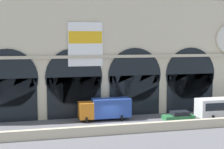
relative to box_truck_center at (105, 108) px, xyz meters
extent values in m
plane|color=slate|center=(0.47, -2.79, -1.70)|extent=(200.00, 200.00, 0.00)
cube|color=beige|center=(0.47, -7.37, -1.10)|extent=(90.00, 0.70, 1.19)
cube|color=beige|center=(0.47, 4.27, 7.26)|extent=(48.50, 4.11, 17.91)
cube|color=black|center=(-13.52, 2.16, 1.38)|extent=(7.97, 0.20, 6.16)
cylinder|color=black|center=(-13.52, 2.16, 4.46)|extent=(8.39, 0.20, 8.39)
cube|color=black|center=(-4.19, 2.16, 1.38)|extent=(7.97, 0.20, 6.16)
cylinder|color=black|center=(-4.19, 2.16, 4.46)|extent=(8.39, 0.20, 8.39)
cube|color=black|center=(5.13, 2.16, 1.38)|extent=(7.97, 0.20, 6.16)
cylinder|color=black|center=(5.13, 2.16, 4.46)|extent=(8.39, 0.20, 8.39)
cube|color=black|center=(14.46, 2.16, 1.38)|extent=(7.97, 0.20, 6.16)
cylinder|color=black|center=(14.46, 2.16, 4.46)|extent=(8.39, 0.20, 8.39)
cube|color=white|center=(-2.50, 2.04, 9.24)|extent=(5.12, 0.12, 6.42)
cube|color=yellow|center=(-2.50, 1.96, 10.25)|extent=(4.92, 0.04, 1.77)
cube|color=#C0B49A|center=(0.47, 2.06, 7.42)|extent=(48.50, 0.50, 0.44)
cube|color=orange|center=(-2.86, 0.00, -0.13)|extent=(2.00, 2.30, 2.30)
cube|color=#28479E|center=(0.89, 0.00, 0.07)|extent=(5.50, 2.30, 2.70)
cylinder|color=black|center=(-2.96, -1.04, -1.28)|extent=(0.28, 0.84, 0.84)
cylinder|color=black|center=(-2.96, 1.03, -1.28)|extent=(0.28, 0.84, 0.84)
cylinder|color=black|center=(2.14, -1.04, -1.28)|extent=(0.28, 0.84, 0.84)
cylinder|color=black|center=(2.14, 1.03, -1.28)|extent=(0.28, 0.84, 0.84)
cube|color=#2D7A42|center=(9.75, -3.68, -1.05)|extent=(4.40, 1.80, 0.70)
cube|color=black|center=(9.97, -3.68, -0.43)|extent=(2.46, 1.62, 0.55)
cylinder|color=black|center=(8.30, -4.49, -1.40)|extent=(0.28, 0.60, 0.60)
cylinder|color=black|center=(8.30, -2.87, -1.40)|extent=(0.28, 0.60, 0.60)
cylinder|color=black|center=(11.20, -4.49, -1.40)|extent=(0.28, 0.60, 0.60)
cylinder|color=black|center=(11.20, -2.87, -1.40)|extent=(0.28, 0.60, 0.60)
cylinder|color=black|center=(14.52, -4.70, -1.20)|extent=(0.28, 1.00, 1.00)
cylinder|color=black|center=(14.52, -2.45, -1.20)|extent=(0.28, 1.00, 1.00)
camera|label=1|loc=(-10.36, -46.07, 9.90)|focal=53.23mm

